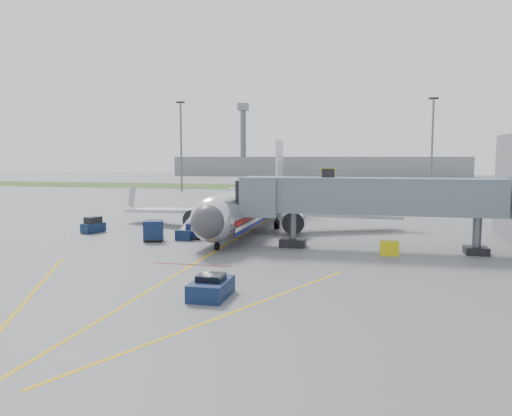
% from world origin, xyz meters
% --- Properties ---
extents(ground, '(400.00, 400.00, 0.00)m').
position_xyz_m(ground, '(0.00, 0.00, 0.00)').
color(ground, '#565659').
rests_on(ground, ground).
extents(grass_strip, '(300.00, 25.00, 0.01)m').
position_xyz_m(grass_strip, '(0.00, 90.00, 0.01)').
color(grass_strip, '#2D4C1E').
rests_on(grass_strip, ground).
extents(apron_markings, '(21.52, 50.00, 0.01)m').
position_xyz_m(apron_markings, '(0.00, -7.40, 0.00)').
color(apron_markings, gold).
rests_on(apron_markings, ground).
extents(airliner, '(32.10, 35.67, 10.25)m').
position_xyz_m(airliner, '(0.00, 15.25, 2.65)').
color(airliner, silver).
rests_on(airliner, ground).
extents(jet_bridge, '(25.30, 4.00, 6.90)m').
position_xyz_m(jet_bridge, '(12.86, 5.00, 4.47)').
color(jet_bridge, slate).
rests_on(jet_bridge, ground).
extents(light_mast_left, '(2.00, 0.44, 20.40)m').
position_xyz_m(light_mast_left, '(-30.00, 70.00, 10.78)').
color(light_mast_left, '#595B60').
rests_on(light_mast_left, ground).
extents(light_mast_right, '(2.00, 0.44, 20.40)m').
position_xyz_m(light_mast_right, '(25.00, 75.00, 10.78)').
color(light_mast_right, '#595B60').
rests_on(light_mast_right, ground).
extents(distant_terminal, '(120.00, 14.00, 8.00)m').
position_xyz_m(distant_terminal, '(-10.00, 170.00, 4.00)').
color(distant_terminal, slate).
rests_on(distant_terminal, ground).
extents(control_tower, '(4.00, 4.00, 30.00)m').
position_xyz_m(control_tower, '(-40.00, 165.00, 17.33)').
color(control_tower, '#595B60').
rests_on(control_tower, ground).
extents(pushback_tug, '(1.94, 3.17, 1.32)m').
position_xyz_m(pushback_tug, '(4.00, -11.75, 0.55)').
color(pushback_tug, '#0B1834').
rests_on(pushback_tug, ground).
extents(baggage_tug, '(1.94, 2.66, 1.67)m').
position_xyz_m(baggage_tug, '(-15.51, 8.42, 0.74)').
color(baggage_tug, '#0B1834').
rests_on(baggage_tug, ground).
extents(baggage_cart_a, '(1.56, 1.56, 1.53)m').
position_xyz_m(baggage_cart_a, '(-4.56, 8.92, 0.78)').
color(baggage_cart_a, '#0B1834').
rests_on(baggage_cart_a, ground).
extents(baggage_cart_b, '(1.74, 1.74, 1.51)m').
position_xyz_m(baggage_cart_b, '(-3.98, 7.03, 0.77)').
color(baggage_cart_b, '#0B1834').
rests_on(baggage_cart_b, ground).
extents(baggage_cart_c, '(2.31, 2.31, 1.94)m').
position_xyz_m(baggage_cart_c, '(-7.14, 4.93, 0.99)').
color(baggage_cart_c, '#0B1834').
rests_on(baggage_cart_c, ground).
extents(belt_loader, '(1.52, 4.65, 2.27)m').
position_xyz_m(belt_loader, '(-4.56, 7.61, 0.56)').
color(belt_loader, '#0B1834').
rests_on(belt_loader, ground).
extents(ground_power_cart, '(1.47, 1.02, 1.14)m').
position_xyz_m(ground_power_cart, '(14.12, 3.00, 0.56)').
color(ground_power_cart, '#CAB70B').
rests_on(ground_power_cart, ground).
extents(ramp_worker, '(0.68, 0.58, 1.59)m').
position_xyz_m(ramp_worker, '(-9.43, 9.39, 0.79)').
color(ramp_worker, '#A6D919').
rests_on(ramp_worker, ground).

